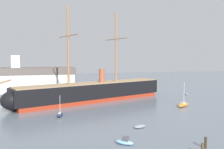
# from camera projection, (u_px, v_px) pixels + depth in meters

# --- Properties ---
(tall_ship) EXTENTS (58.06, 25.06, 29.08)m
(tall_ship) POSITION_uv_depth(u_px,v_px,m) (94.00, 91.00, 74.71)
(tall_ship) COLOR maroon
(tall_ship) RESTS_ON ground
(motorboat_foreground_left) EXTENTS (3.07, 2.98, 1.27)m
(motorboat_foreground_left) POSITION_uv_depth(u_px,v_px,m) (125.00, 142.00, 36.88)
(motorboat_foreground_left) COLOR #7FB2D6
(motorboat_foreground_left) RESTS_ON ground
(dinghy_near_centre) EXTENTS (2.76, 1.65, 0.61)m
(dinghy_near_centre) POSITION_uv_depth(u_px,v_px,m) (140.00, 126.00, 45.73)
(dinghy_near_centre) COLOR gray
(dinghy_near_centre) RESTS_ON ground
(sailboat_alongside_bow) EXTENTS (2.11, 3.96, 4.94)m
(sailboat_alongside_bow) POSITION_uv_depth(u_px,v_px,m) (60.00, 115.00, 55.04)
(sailboat_alongside_bow) COLOR #1E284C
(sailboat_alongside_bow) RESTS_ON ground
(sailboat_alongside_stern) EXTENTS (5.47, 4.13, 7.03)m
(sailboat_alongside_stern) POSITION_uv_depth(u_px,v_px,m) (183.00, 105.00, 66.29)
(sailboat_alongside_stern) COLOR orange
(sailboat_alongside_stern) RESTS_ON ground
(motorboat_far_left) EXTENTS (3.67, 2.79, 1.43)m
(motorboat_far_left) POSITION_uv_depth(u_px,v_px,m) (23.00, 100.00, 73.97)
(motorboat_far_left) COLOR gray
(motorboat_far_left) RESTS_ON ground
(dinghy_far_right) EXTENTS (1.56, 2.28, 0.50)m
(dinghy_far_right) POSITION_uv_depth(u_px,v_px,m) (186.00, 94.00, 88.49)
(dinghy_far_right) COLOR #7FB2D6
(dinghy_far_right) RESTS_ON ground
(mooring_piling_left_pair) EXTENTS (0.40, 0.40, 1.72)m
(mooring_piling_left_pair) POSITION_uv_depth(u_px,v_px,m) (206.00, 143.00, 35.25)
(mooring_piling_left_pair) COLOR #382B1E
(mooring_piling_left_pair) RESTS_ON ground
(mooring_piling_right_pair) EXTENTS (0.39, 0.39, 1.72)m
(mooring_piling_right_pair) POSITION_uv_depth(u_px,v_px,m) (202.00, 149.00, 32.73)
(mooring_piling_right_pair) COLOR #4C3D2D
(mooring_piling_right_pair) RESTS_ON ground
(dockside_warehouse_left) EXTENTS (56.65, 14.61, 14.89)m
(dockside_warehouse_left) POSITION_uv_depth(u_px,v_px,m) (5.00, 81.00, 89.53)
(dockside_warehouse_left) COLOR #565659
(dockside_warehouse_left) RESTS_ON ground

